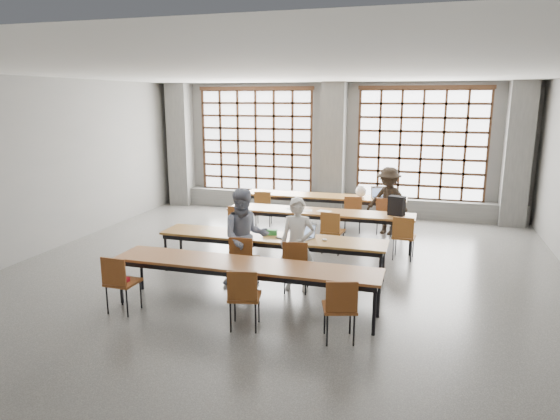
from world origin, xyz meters
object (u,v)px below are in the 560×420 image
at_px(chair_back_right, 386,212).
at_px(chair_near_mid, 244,293).
at_px(desk_row_c, 271,240).
at_px(chair_front_right, 296,261).
at_px(chair_mid_left, 239,221).
at_px(plastic_bag, 361,191).
at_px(chair_mid_centre, 332,228).
at_px(mouse, 325,240).
at_px(backpack, 397,206).
at_px(red_pouch, 123,279).
at_px(green_box, 270,232).
at_px(chair_near_right, 340,304).
at_px(laptop_front, 305,234).
at_px(chair_front_left, 243,256).
at_px(student_female, 245,237).
at_px(desk_row_d, 245,267).
at_px(chair_near_left, 119,278).
at_px(desk_row_b, 319,214).
at_px(phone, 280,238).
at_px(chair_back_left, 263,205).
at_px(student_male, 297,245).
at_px(laptop_back, 379,195).
at_px(student_back, 388,201).
at_px(chair_mid_right, 404,233).
at_px(chair_back_mid, 353,210).
at_px(desk_row_a, 324,198).

height_order(chair_back_right, chair_near_mid, same).
height_order(desk_row_c, chair_front_right, chair_front_right).
height_order(chair_mid_left, plastic_bag, plastic_bag).
relative_size(chair_mid_centre, mouse, 8.98).
relative_size(backpack, red_pouch, 2.00).
relative_size(chair_back_right, green_box, 3.52).
relative_size(chair_near_right, plastic_bag, 3.08).
bearing_deg(chair_near_mid, chair_mid_left, 111.93).
height_order(laptop_front, red_pouch, laptop_front).
bearing_deg(red_pouch, desk_row_c, 51.36).
bearing_deg(chair_near_right, mouse, 106.79).
bearing_deg(chair_front_left, student_female, 92.23).
bearing_deg(chair_mid_left, desk_row_c, -52.37).
relative_size(desk_row_d, mouse, 40.82).
bearing_deg(chair_near_left, desk_row_b, 64.84).
bearing_deg(chair_near_left, chair_front_right, 33.66).
distance_m(chair_mid_left, phone, 2.18).
bearing_deg(green_box, student_female, -113.32).
relative_size(chair_back_left, chair_near_left, 1.00).
bearing_deg(chair_front_left, student_male, 8.21).
bearing_deg(chair_back_right, chair_mid_left, -148.99).
bearing_deg(phone, student_male, -43.60).
bearing_deg(chair_mid_centre, desk_row_b, 121.83).
distance_m(chair_near_left, student_male, 2.78).
relative_size(desk_row_c, student_female, 2.44).
height_order(desk_row_c, laptop_back, laptop_back).
relative_size(chair_back_left, chair_front_right, 1.00).
xyz_separation_m(desk_row_d, plastic_bag, (0.97, 5.50, 0.21)).
height_order(laptop_back, mouse, laptop_back).
distance_m(desk_row_b, student_back, 1.84).
height_order(chair_back_left, chair_near_mid, same).
bearing_deg(chair_back_left, backpack, -18.34).
distance_m(desk_row_b, plastic_bag, 1.93).
relative_size(chair_mid_right, student_back, 0.56).
distance_m(chair_front_left, chair_near_mid, 1.60).
bearing_deg(chair_near_left, mouse, 39.13).
bearing_deg(chair_near_right, desk_row_c, 126.73).
distance_m(chair_back_mid, phone, 3.51).
bearing_deg(green_box, chair_near_right, -53.44).
relative_size(student_male, red_pouch, 7.71).
relative_size(desk_row_a, chair_back_left, 4.55).
relative_size(chair_back_mid, red_pouch, 4.40).
bearing_deg(chair_front_right, chair_front_left, -179.97).
relative_size(chair_back_mid, student_male, 0.57).
xyz_separation_m(desk_row_c, chair_back_left, (-1.25, 3.32, -0.13)).
height_order(desk_row_c, backpack, backpack).
xyz_separation_m(chair_near_left, student_back, (3.38, 5.58, 0.24)).
height_order(desk_row_d, mouse, mouse).
bearing_deg(laptop_back, student_male, -100.77).
relative_size(mouse, plastic_bag, 0.34).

